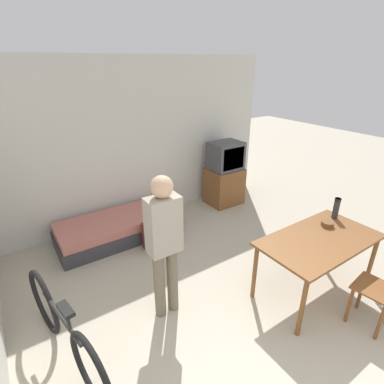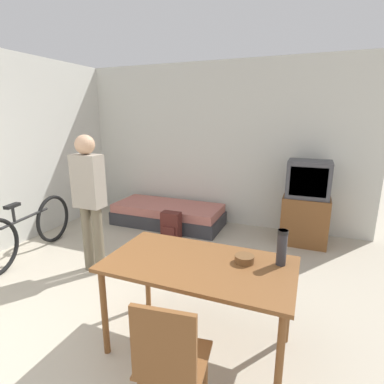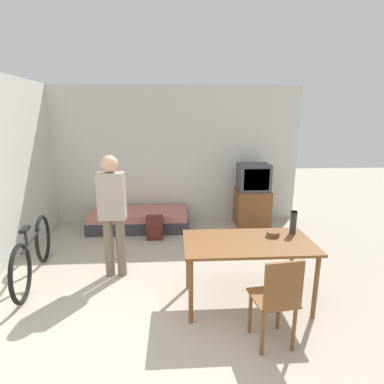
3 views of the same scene
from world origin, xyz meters
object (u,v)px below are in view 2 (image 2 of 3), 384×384
object	(u,v)px
daybed	(168,214)
thermos_flask	(282,246)
tv	(306,205)
bicycle	(28,231)
wooden_chair	(170,363)
dining_table	(199,272)
backpack	(171,226)
mate_bowl	(244,259)
person_standing	(89,195)

from	to	relation	value
daybed	thermos_flask	world-z (taller)	thermos_flask
tv	bicycle	size ratio (longest dim) A/B	0.71
wooden_chair	dining_table	bearing A→B (deg)	97.96
dining_table	backpack	distance (m)	2.29
bicycle	thermos_flask	bearing A→B (deg)	-8.51
thermos_flask	mate_bowl	size ratio (longest dim) A/B	1.87
wooden_chair	bicycle	size ratio (longest dim) A/B	0.53
daybed	dining_table	size ratio (longest dim) A/B	1.31
mate_bowl	bicycle	bearing A→B (deg)	169.44
person_standing	backpack	bearing A→B (deg)	69.67
bicycle	person_standing	size ratio (longest dim) A/B	1.05
daybed	person_standing	distance (m)	1.93
dining_table	person_standing	xyz separation A→B (m)	(-1.62, 0.71, 0.28)
person_standing	wooden_chair	bearing A→B (deg)	-39.75
daybed	dining_table	distance (m)	2.93
tv	bicycle	distance (m)	3.87
mate_bowl	tv	bearing A→B (deg)	80.77
tv	mate_bowl	size ratio (longest dim) A/B	8.36
dining_table	wooden_chair	distance (m)	0.75
tv	mate_bowl	distance (m)	2.45
tv	thermos_flask	size ratio (longest dim) A/B	4.47
wooden_chair	person_standing	distance (m)	2.28
tv	person_standing	size ratio (longest dim) A/B	0.75
tv	dining_table	world-z (taller)	tv
dining_table	mate_bowl	distance (m)	0.36
mate_bowl	backpack	size ratio (longest dim) A/B	0.34
person_standing	thermos_flask	size ratio (longest dim) A/B	5.98
thermos_flask	backpack	world-z (taller)	thermos_flask
daybed	tv	xyz separation A→B (m)	(2.21, 0.07, 0.41)
dining_table	mate_bowl	bearing A→B (deg)	21.72
thermos_flask	daybed	bearing A→B (deg)	132.42
tv	person_standing	xyz separation A→B (m)	(-2.33, -1.83, 0.37)
daybed	wooden_chair	size ratio (longest dim) A/B	2.04
dining_table	daybed	bearing A→B (deg)	121.18
person_standing	backpack	distance (m)	1.49
daybed	tv	size ratio (longest dim) A/B	1.53
wooden_chair	mate_bowl	distance (m)	0.92
bicycle	backpack	distance (m)	1.95
wooden_chair	tv	bearing A→B (deg)	79.38
bicycle	wooden_chair	bearing A→B (deg)	-26.86
thermos_flask	backpack	xyz separation A→B (m)	(-1.75, 1.72, -0.70)
wooden_chair	backpack	size ratio (longest dim) A/B	2.16
person_standing	backpack	xyz separation A→B (m)	(0.45, 1.21, -0.74)
wooden_chair	daybed	bearing A→B (deg)	116.56
daybed	mate_bowl	xyz separation A→B (m)	(1.82, -2.34, 0.61)
daybed	bicycle	distance (m)	2.15
daybed	backpack	bearing A→B (deg)	-59.61
daybed	thermos_flask	bearing A→B (deg)	-47.58
tv	bicycle	xyz separation A→B (m)	(-3.39, -1.85, -0.22)
person_standing	mate_bowl	bearing A→B (deg)	-16.66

